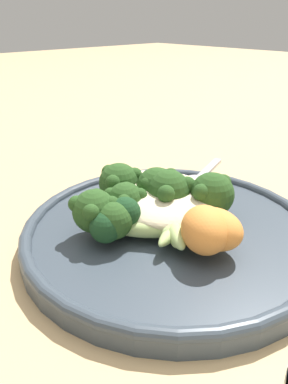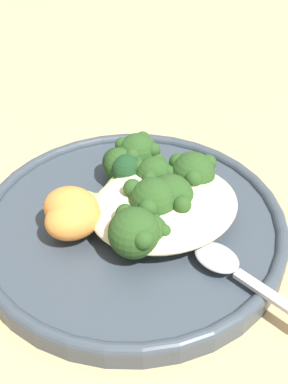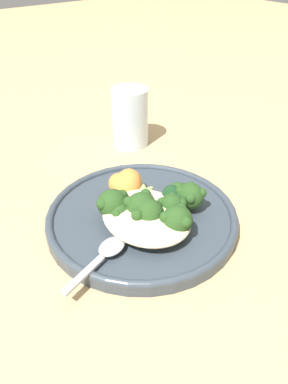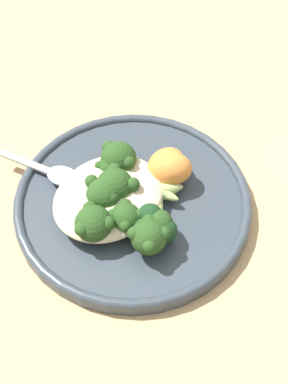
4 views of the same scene
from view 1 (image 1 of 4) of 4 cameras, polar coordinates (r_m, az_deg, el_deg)
The scene contains 15 objects.
ground_plane at distance 0.39m, azimuth 3.58°, elevation -5.88°, with size 4.00×4.00×0.00m, color tan.
plate at distance 0.36m, azimuth 4.03°, elevation -5.98°, with size 0.28×0.28×0.02m.
quinoa_mound at distance 0.38m, azimuth 2.89°, elevation -0.57°, with size 0.14×0.12×0.03m, color beige.
broccoli_stalk_0 at distance 0.36m, azimuth 9.51°, elevation -1.14°, with size 0.04×0.10×0.04m.
broccoli_stalk_1 at distance 0.36m, azimuth 7.61°, elevation -1.75°, with size 0.05×0.10×0.03m.
broccoli_stalk_2 at distance 0.36m, azimuth 4.03°, elevation -0.59°, with size 0.08×0.07×0.04m.
broccoli_stalk_3 at distance 0.37m, azimuth 2.78°, elevation -0.41°, with size 0.11×0.09×0.04m.
broccoli_stalk_4 at distance 0.38m, azimuth -2.55°, elevation 0.22°, with size 0.12×0.05×0.04m.
broccoli_stalk_5 at distance 0.35m, azimuth -1.46°, elevation -2.18°, with size 0.10×0.04×0.04m.
broccoli_stalk_6 at distance 0.34m, azimuth -6.56°, elevation -3.14°, with size 0.09×0.07×0.04m.
broccoli_stalk_7 at distance 0.33m, azimuth -3.87°, elevation -4.37°, with size 0.07×0.06×0.03m.
sweet_potato_chunk_0 at distance 0.31m, azimuth 9.25°, elevation -5.68°, with size 0.05×0.04×0.04m, color orange.
sweet_potato_chunk_1 at distance 0.32m, azimuth 10.75°, elevation -5.52°, with size 0.05×0.04×0.03m, color orange.
kale_tuft at distance 0.33m, azimuth -5.17°, elevation -3.85°, with size 0.05×0.05×0.03m.
spoon at distance 0.44m, azimuth 8.02°, elevation 1.92°, with size 0.05×0.11×0.01m.
Camera 1 is at (0.22, -0.24, 0.20)m, focal length 35.00 mm.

